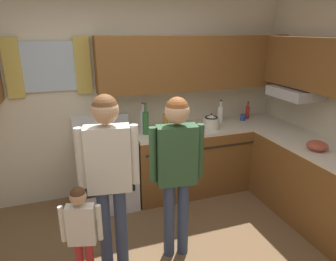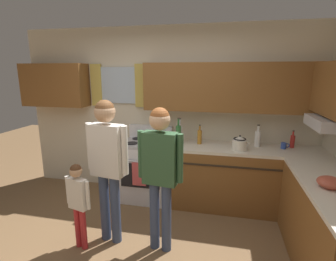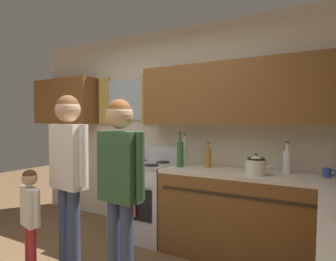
# 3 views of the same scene
# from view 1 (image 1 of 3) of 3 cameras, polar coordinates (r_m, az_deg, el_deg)

# --- Properties ---
(back_wall_unit) EXTENTS (4.60, 0.42, 2.60)m
(back_wall_unit) POSITION_cam_1_polar(r_m,az_deg,el_deg) (3.82, -9.06, 8.56)
(back_wall_unit) COLOR beige
(back_wall_unit) RESTS_ON ground
(kitchen_counter_run) EXTENTS (2.13, 2.22, 0.90)m
(kitchen_counter_run) POSITION_cam_1_polar(r_m,az_deg,el_deg) (4.01, 15.36, -6.73)
(kitchen_counter_run) COLOR brown
(kitchen_counter_run) RESTS_ON ground
(stove_oven) EXTENTS (0.70, 0.67, 1.10)m
(stove_oven) POSITION_cam_1_polar(r_m,az_deg,el_deg) (3.83, -11.65, -7.34)
(stove_oven) COLOR silver
(stove_oven) RESTS_ON ground
(bottle_tall_clear) EXTENTS (0.07, 0.07, 0.37)m
(bottle_tall_clear) POSITION_cam_1_polar(r_m,az_deg,el_deg) (3.77, -4.79, 1.94)
(bottle_tall_clear) COLOR silver
(bottle_tall_clear) RESTS_ON kitchen_counter_run
(bottle_wine_green) EXTENTS (0.08, 0.08, 0.39)m
(bottle_wine_green) POSITION_cam_1_polar(r_m,az_deg,el_deg) (3.65, -4.26, 1.55)
(bottle_wine_green) COLOR #2D6633
(bottle_wine_green) RESTS_ON kitchen_counter_run
(bottle_sauce_red) EXTENTS (0.06, 0.06, 0.25)m
(bottle_sauce_red) POSITION_cam_1_polar(r_m,az_deg,el_deg) (4.48, 14.86, 3.43)
(bottle_sauce_red) COLOR red
(bottle_sauce_red) RESTS_ON kitchen_counter_run
(bottle_milk_white) EXTENTS (0.08, 0.08, 0.31)m
(bottle_milk_white) POSITION_cam_1_polar(r_m,az_deg,el_deg) (4.20, 9.89, 3.16)
(bottle_milk_white) COLOR white
(bottle_milk_white) RESTS_ON kitchen_counter_run
(bottle_oil_amber) EXTENTS (0.06, 0.06, 0.29)m
(bottle_oil_amber) POSITION_cam_1_polar(r_m,az_deg,el_deg) (3.85, -0.47, 1.84)
(bottle_oil_amber) COLOR #B27223
(bottle_oil_amber) RESTS_ON kitchen_counter_run
(mug_cobalt_blue) EXTENTS (0.11, 0.07, 0.08)m
(mug_cobalt_blue) POSITION_cam_1_polar(r_m,az_deg,el_deg) (4.36, 14.06, 2.42)
(mug_cobalt_blue) COLOR #2D479E
(mug_cobalt_blue) RESTS_ON kitchen_counter_run
(stovetop_kettle) EXTENTS (0.27, 0.20, 0.21)m
(stovetop_kettle) POSITION_cam_1_polar(r_m,az_deg,el_deg) (3.89, 8.21, 1.64)
(stovetop_kettle) COLOR silver
(stovetop_kettle) RESTS_ON kitchen_counter_run
(mixing_bowl) EXTENTS (0.22, 0.22, 0.10)m
(mixing_bowl) POSITION_cam_1_polar(r_m,az_deg,el_deg) (3.57, 26.48, -2.62)
(mixing_bowl) COLOR #B24C38
(mixing_bowl) RESTS_ON kitchen_counter_run
(adult_holding_child) EXTENTS (0.51, 0.22, 1.65)m
(adult_holding_child) POSITION_cam_1_polar(r_m,az_deg,el_deg) (2.58, -11.19, -6.60)
(adult_holding_child) COLOR #38476B
(adult_holding_child) RESTS_ON ground
(adult_in_plaid) EXTENTS (0.49, 0.21, 1.59)m
(adult_in_plaid) POSITION_cam_1_polar(r_m,az_deg,el_deg) (2.70, 1.65, -5.88)
(adult_in_plaid) COLOR #38476B
(adult_in_plaid) RESTS_ON ground
(small_child) EXTENTS (0.32, 0.15, 0.99)m
(small_child) POSITION_cam_1_polar(r_m,az_deg,el_deg) (2.61, -16.12, -17.44)
(small_child) COLOR red
(small_child) RESTS_ON ground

